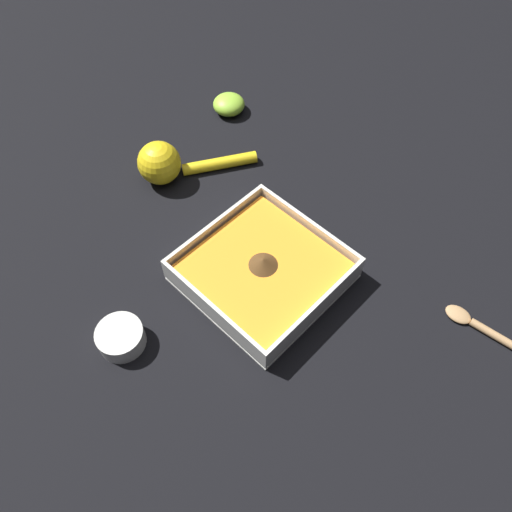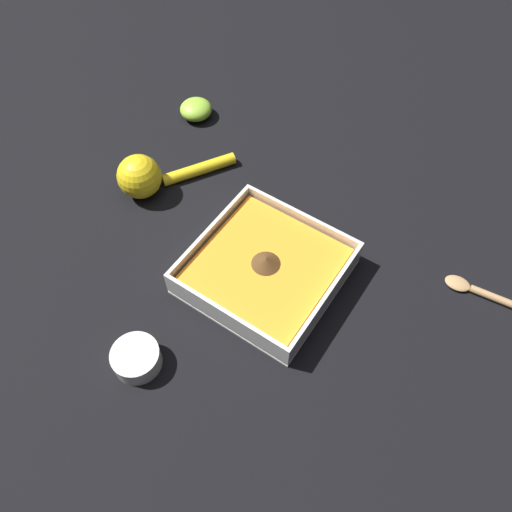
% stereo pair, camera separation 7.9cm
% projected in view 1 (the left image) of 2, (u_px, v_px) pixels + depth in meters
% --- Properties ---
extents(ground_plane, '(4.00, 4.00, 0.00)m').
position_uv_depth(ground_plane, '(237.00, 266.00, 0.81)').
color(ground_plane, black).
extents(square_dish, '(0.22, 0.22, 0.05)m').
position_uv_depth(square_dish, '(263.00, 271.00, 0.78)').
color(square_dish, silver).
rests_on(square_dish, ground_plane).
extents(spice_bowl, '(0.07, 0.07, 0.03)m').
position_uv_depth(spice_bowl, '(121.00, 338.00, 0.73)').
color(spice_bowl, silver).
rests_on(spice_bowl, ground_plane).
extents(lemon_squeezer, '(0.20, 0.14, 0.08)m').
position_uv_depth(lemon_squeezer, '(167.00, 163.00, 0.90)').
color(lemon_squeezer, yellow).
rests_on(lemon_squeezer, ground_plane).
extents(lemon_half, '(0.06, 0.06, 0.04)m').
position_uv_depth(lemon_half, '(229.00, 104.00, 1.02)').
color(lemon_half, '#93CC38').
rests_on(lemon_half, ground_plane).
extents(wooden_spoon, '(0.05, 0.23, 0.01)m').
position_uv_depth(wooden_spoon, '(509.00, 344.00, 0.73)').
color(wooden_spoon, tan).
rests_on(wooden_spoon, ground_plane).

